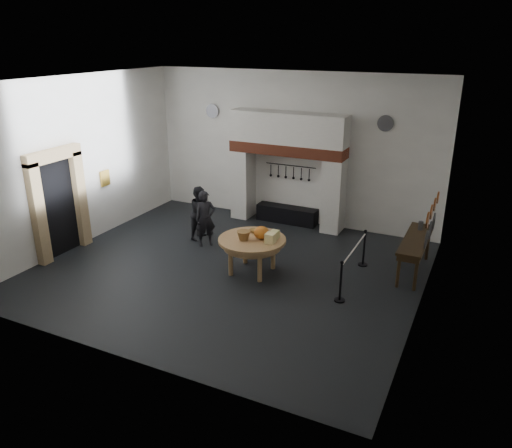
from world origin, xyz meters
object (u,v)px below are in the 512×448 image
at_px(iron_range, 287,214).
at_px(visitor_far, 201,213).
at_px(visitor_near, 205,219).
at_px(barrier_post_far, 364,249).
at_px(side_table, 416,239).
at_px(barrier_post_near, 341,282).
at_px(work_table, 252,240).

distance_m(iron_range, visitor_far, 2.87).
relative_size(visitor_near, barrier_post_far, 1.72).
relative_size(side_table, barrier_post_far, 2.44).
xyz_separation_m(visitor_far, barrier_post_far, (4.62, 0.20, -0.31)).
relative_size(visitor_far, side_table, 0.69).
bearing_deg(visitor_far, barrier_post_near, -109.65).
height_order(visitor_far, barrier_post_near, visitor_far).
relative_size(iron_range, work_table, 1.17).
distance_m(side_table, barrier_post_far, 1.27).
distance_m(visitor_near, barrier_post_far, 4.28).
bearing_deg(barrier_post_near, visitor_near, 161.61).
bearing_deg(side_table, iron_range, 154.93).
relative_size(iron_range, side_table, 0.86).
bearing_deg(visitor_near, barrier_post_far, -37.64).
bearing_deg(barrier_post_far, side_table, 6.18).
relative_size(iron_range, barrier_post_near, 2.11).
xyz_separation_m(visitor_far, side_table, (5.81, 0.32, 0.11)).
height_order(visitor_near, visitor_far, visitor_near).
bearing_deg(visitor_near, work_table, -72.43).
distance_m(visitor_far, side_table, 5.82).
bearing_deg(barrier_post_far, work_table, -146.72).
distance_m(visitor_near, barrier_post_near, 4.46).
height_order(iron_range, barrier_post_near, barrier_post_near).
bearing_deg(side_table, work_table, -154.73).
relative_size(iron_range, visitor_near, 1.23).
distance_m(iron_range, barrier_post_far, 3.56).
bearing_deg(barrier_post_far, barrier_post_near, -90.00).
relative_size(iron_range, barrier_post_far, 2.11).
height_order(work_table, side_table, side_table).
relative_size(work_table, barrier_post_far, 1.81).
bearing_deg(visitor_near, iron_range, 17.93).
bearing_deg(work_table, barrier_post_near, -11.06).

